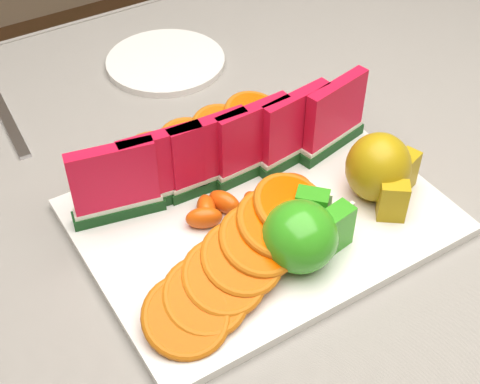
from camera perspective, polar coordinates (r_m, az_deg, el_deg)
table at (r=0.87m, az=-0.01°, el=-5.85°), size 1.40×0.90×0.75m
tablecloth at (r=0.82m, az=-0.01°, el=-3.00°), size 1.53×1.03×0.20m
platter at (r=0.77m, az=1.82°, el=-2.12°), size 0.40×0.30×0.01m
apple_cluster at (r=0.70m, az=5.47°, el=-3.54°), size 0.12×0.10×0.08m
pear_cluster at (r=0.78m, az=11.91°, el=1.88°), size 0.10×0.10×0.08m
side_plate at (r=1.04m, az=-6.36°, el=11.01°), size 0.23×0.23×0.01m
fork at (r=0.97m, az=-19.32°, el=5.94°), size 0.02×0.20×0.00m
watermelon_row at (r=0.78m, az=-0.77°, el=3.65°), size 0.39×0.07×0.10m
orange_fan_front at (r=0.68m, az=0.17°, el=-5.69°), size 0.27×0.16×0.07m
orange_fan_back at (r=0.83m, az=-4.27°, el=4.15°), size 0.29×0.11×0.04m
tangerine_segments at (r=0.76m, az=0.83°, el=-0.65°), size 0.16×0.07×0.03m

